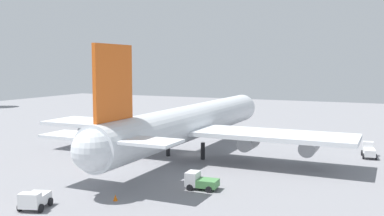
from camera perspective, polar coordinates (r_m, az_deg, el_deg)
name	(u,v)px	position (r m, az deg, el deg)	size (l,w,h in m)	color
ground_plane	(192,155)	(77.49, 0.00, -6.07)	(244.44, 244.44, 0.00)	gray
cargo_airplane	(191,123)	(76.25, -0.10, -1.92)	(61.11, 55.41, 18.31)	silver
cargo_loader	(104,120)	(116.72, -11.38, -1.59)	(5.25, 4.92, 2.37)	silver
catering_truck	(369,151)	(80.97, 21.98, -5.14)	(4.91, 2.75, 2.47)	silver
baggage_tug	(35,199)	(52.07, -19.77, -11.12)	(4.11, 3.50, 2.07)	white
fuel_truck	(200,181)	(56.53, 1.05, -9.46)	(2.90, 4.19, 2.16)	silver
safety_cone_nose	(234,130)	(103.26, 5.44, -2.92)	(0.52, 0.52, 0.74)	orange
safety_cone_tail	(115,198)	(52.80, -9.92, -11.40)	(0.52, 0.52, 0.75)	orange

